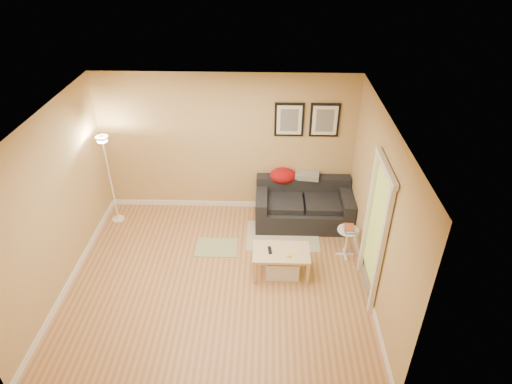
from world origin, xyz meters
TOP-DOWN VIEW (x-y plane):
  - floor at (0.00, 0.00)m, footprint 4.50×4.50m
  - ceiling at (0.00, 0.00)m, footprint 4.50×4.50m
  - wall_back at (0.00, 2.00)m, footprint 4.50×0.00m
  - wall_front at (0.00, -2.00)m, footprint 4.50×0.00m
  - wall_left at (-2.25, 0.00)m, footprint 0.00×4.00m
  - wall_right at (2.25, 0.00)m, footprint 0.00×4.00m
  - baseboard_back at (0.00, 1.99)m, footprint 4.50×0.02m
  - baseboard_left at (-2.24, 0.00)m, footprint 0.02×4.00m
  - baseboard_right at (2.24, 0.00)m, footprint 0.02×4.00m
  - sofa at (1.38, 1.53)m, footprint 1.70×0.90m
  - red_throw at (1.00, 1.85)m, footprint 0.48×0.36m
  - plaid_throw at (1.44, 1.86)m, footprint 0.45×0.32m
  - framed_print_left at (1.08, 1.98)m, footprint 0.50×0.04m
  - framed_print_right at (1.68, 1.98)m, footprint 0.50×0.04m
  - area_rug at (1.01, 1.08)m, footprint 1.25×0.85m
  - green_runner at (-0.11, 0.74)m, footprint 0.70×0.50m
  - coffee_table at (0.95, 0.16)m, footprint 0.99×0.80m
  - remote_control at (0.78, 0.17)m, footprint 0.07×0.17m
  - tape_roll at (1.06, 0.05)m, footprint 0.07×0.07m
  - storage_bin at (0.98, 0.14)m, footprint 0.52×0.38m
  - side_table at (2.02, 0.62)m, footprint 0.34×0.34m
  - book_stack at (2.04, 0.60)m, footprint 0.20×0.25m
  - floor_lamp at (-2.00, 1.48)m, footprint 0.22×0.22m
  - doorway at (2.20, -0.15)m, footprint 0.12×1.01m

SIDE VIEW (x-z plane):
  - floor at x=0.00m, z-range 0.00..0.00m
  - area_rug at x=1.01m, z-range 0.00..0.01m
  - green_runner at x=-0.11m, z-range 0.00..0.01m
  - baseboard_back at x=0.00m, z-range 0.00..0.10m
  - baseboard_left at x=-2.24m, z-range 0.00..0.10m
  - baseboard_right at x=2.24m, z-range 0.00..0.10m
  - storage_bin at x=0.98m, z-range 0.00..0.32m
  - coffee_table at x=0.95m, z-range 0.00..0.43m
  - side_table at x=2.02m, z-range 0.00..0.52m
  - sofa at x=1.38m, z-range 0.00..0.75m
  - remote_control at x=0.78m, z-range 0.43..0.45m
  - tape_roll at x=1.06m, z-range 0.43..0.46m
  - book_stack at x=2.04m, z-range 0.52..0.59m
  - red_throw at x=1.00m, z-range 0.63..0.91m
  - plaid_throw at x=1.44m, z-range 0.73..0.83m
  - floor_lamp at x=-2.00m, z-range -0.05..1.64m
  - doorway at x=2.20m, z-range -0.04..2.09m
  - wall_back at x=0.00m, z-range -0.95..3.55m
  - wall_front at x=0.00m, z-range -0.95..3.55m
  - wall_left at x=-2.25m, z-range -0.70..3.30m
  - wall_right at x=2.25m, z-range -0.70..3.30m
  - framed_print_left at x=1.08m, z-range 1.50..2.10m
  - framed_print_right at x=1.68m, z-range 1.50..2.10m
  - ceiling at x=0.00m, z-range 2.60..2.60m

